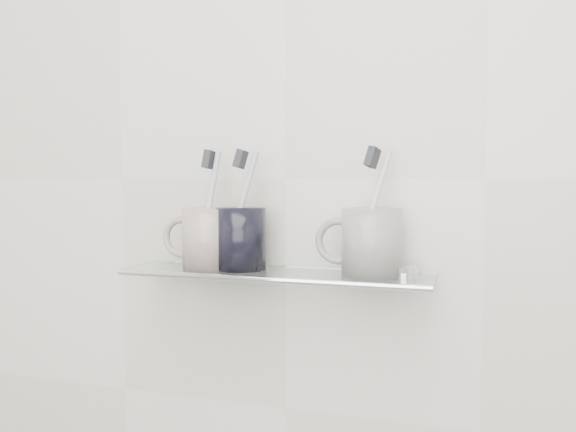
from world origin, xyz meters
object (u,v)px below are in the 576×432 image
at_px(mug_center, 241,239).
at_px(mug_right, 372,242).
at_px(mug_left, 209,238).
at_px(shelf_glass, 275,274).

xyz_separation_m(mug_center, mug_right, (0.21, 0.00, 0.00)).
bearing_deg(mug_right, mug_center, 155.69).
bearing_deg(mug_right, mug_left, 155.69).
distance_m(mug_left, mug_center, 0.06).
distance_m(shelf_glass, mug_right, 0.16).
bearing_deg(mug_left, mug_center, -19.25).
distance_m(shelf_glass, mug_center, 0.08).
bearing_deg(shelf_glass, mug_right, 1.85).
xyz_separation_m(shelf_glass, mug_right, (0.16, 0.00, 0.06)).
height_order(mug_center, mug_right, mug_right).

